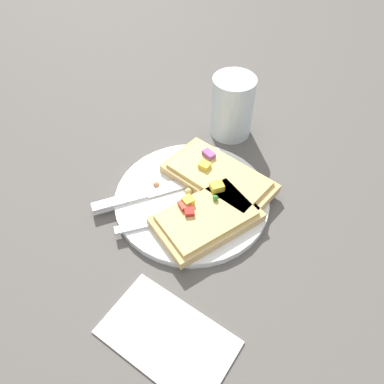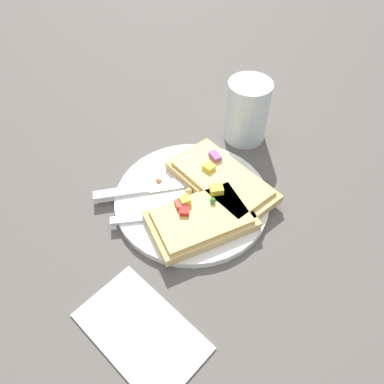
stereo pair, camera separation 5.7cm
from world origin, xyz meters
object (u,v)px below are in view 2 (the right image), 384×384
fork (192,213)px  napkin (141,331)px  plate (192,199)px  knife (154,187)px  drinking_glass (247,111)px  pizza_slice_main (221,180)px  pizza_slice_corner (201,219)px

fork → napkin: size_ratio=1.13×
plate → knife: size_ratio=1.23×
drinking_glass → pizza_slice_main: bearing=-67.0°
plate → drinking_glass: bearing=102.0°
knife → drinking_glass: size_ratio=1.75×
plate → fork: 0.03m
pizza_slice_main → napkin: (0.08, -0.24, -0.02)m
knife → pizza_slice_main: 0.11m
knife → pizza_slice_corner: pizza_slice_corner is taller
fork → pizza_slice_main: pizza_slice_main is taller
pizza_slice_corner → knife: bearing=-67.9°
pizza_slice_main → napkin: size_ratio=1.15×
knife → pizza_slice_corner: (0.10, 0.00, 0.01)m
plate → pizza_slice_corner: (0.04, -0.03, 0.02)m
plate → fork: bearing=-47.2°
fork → pizza_slice_main: size_ratio=0.99×
plate → drinking_glass: 0.19m
knife → napkin: 0.22m
knife → pizza_slice_corner: size_ratio=1.14×
pizza_slice_main → drinking_glass: size_ratio=1.63×
napkin → knife: bearing=132.9°
plate → napkin: (0.10, -0.19, -0.00)m
fork → pizza_slice_main: bearing=43.6°
knife → napkin: size_ratio=1.23×
plate → fork: (0.02, -0.02, 0.01)m
knife → pizza_slice_main: (0.07, 0.08, 0.01)m
napkin → pizza_slice_main: bearing=108.3°
knife → drinking_glass: bearing=30.5°
knife → drinking_glass: drinking_glass is taller
plate → pizza_slice_main: bearing=71.3°
fork → napkin: (0.07, -0.17, -0.01)m
knife → plate: bearing=-26.7°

